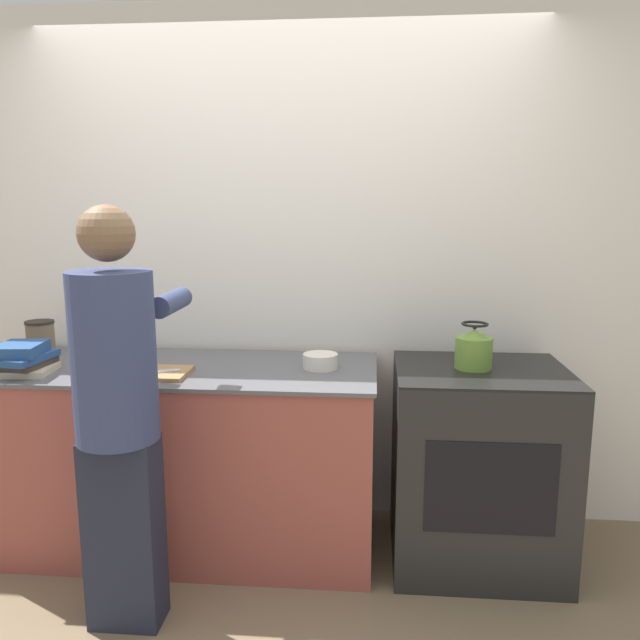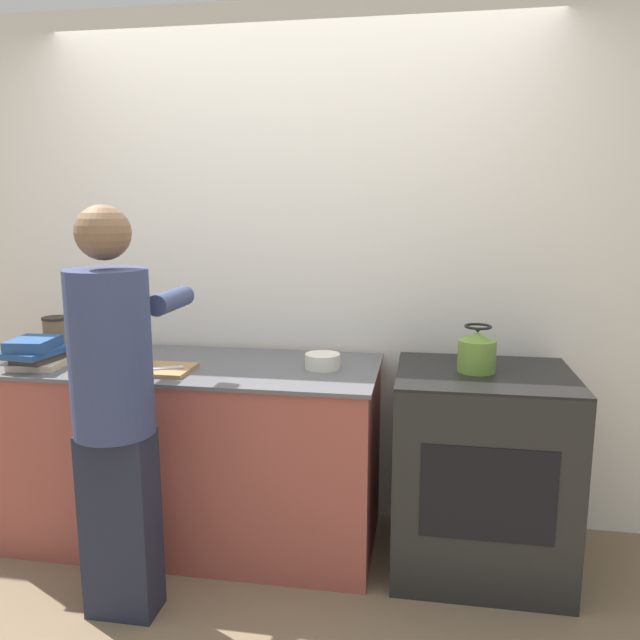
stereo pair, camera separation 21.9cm
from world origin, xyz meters
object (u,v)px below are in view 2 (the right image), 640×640
object	(u,v)px
oven	(480,471)
person	(115,400)
cutting_board	(158,369)
canister_jar	(57,334)
kettle	(477,352)
bowl_prep	(323,361)
knife	(154,369)

from	to	relation	value
oven	person	distance (m)	1.60
person	cutting_board	distance (m)	0.44
cutting_board	canister_jar	bearing A→B (deg)	156.58
kettle	bowl_prep	distance (m)	0.69
cutting_board	kettle	distance (m)	1.43
oven	bowl_prep	size ratio (longest dim) A/B	5.65
person	kettle	xyz separation A→B (m)	(1.39, 0.58, 0.11)
cutting_board	bowl_prep	xyz separation A→B (m)	(0.73, 0.18, 0.03)
knife	cutting_board	bearing A→B (deg)	60.16
oven	knife	world-z (taller)	same
oven	kettle	bearing A→B (deg)	171.16
canister_jar	person	bearing A→B (deg)	-46.42
knife	bowl_prep	world-z (taller)	bowl_prep
cutting_board	canister_jar	size ratio (longest dim) A/B	1.73
cutting_board	bowl_prep	world-z (taller)	bowl_prep
cutting_board	knife	xyz separation A→B (m)	(-0.00, -0.04, 0.01)
person	oven	bearing A→B (deg)	21.78
oven	knife	distance (m)	1.53
knife	kettle	bearing A→B (deg)	-17.91
bowl_prep	kettle	bearing A→B (deg)	-3.19
oven	canister_jar	xyz separation A→B (m)	(-2.13, 0.16, 0.52)
person	bowl_prep	bearing A→B (deg)	41.09
knife	bowl_prep	size ratio (longest dim) A/B	1.46
person	bowl_prep	distance (m)	0.94
person	knife	distance (m)	0.41
cutting_board	bowl_prep	bearing A→B (deg)	13.56
cutting_board	person	bearing A→B (deg)	-87.24
kettle	canister_jar	size ratio (longest dim) A/B	1.16
oven	person	xyz separation A→B (m)	(-1.43, -0.57, 0.43)
person	bowl_prep	xyz separation A→B (m)	(0.71, 0.62, 0.03)
bowl_prep	canister_jar	xyz separation A→B (m)	(-1.41, 0.12, 0.06)
canister_jar	kettle	bearing A→B (deg)	-4.27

